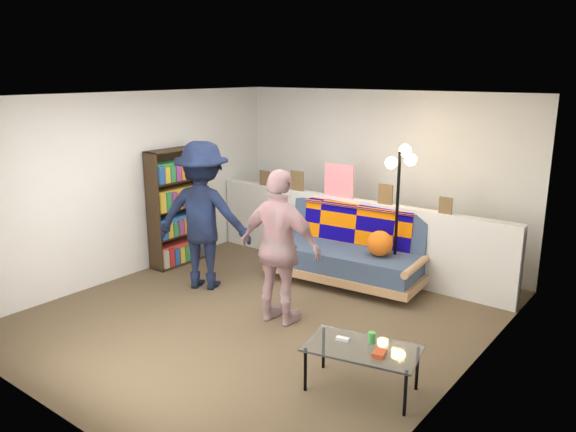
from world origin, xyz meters
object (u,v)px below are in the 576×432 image
at_px(person_left, 203,216).
at_px(futon_sofa, 350,252).
at_px(coffee_table, 363,350).
at_px(person_right, 280,248).
at_px(floor_lamp, 400,189).
at_px(bookshelf, 176,211).

bearing_deg(person_left, futon_sofa, -162.80).
height_order(futon_sofa, coffee_table, futon_sofa).
bearing_deg(coffee_table, person_right, 155.19).
height_order(coffee_table, floor_lamp, floor_lamp).
height_order(futon_sofa, person_right, person_right).
height_order(bookshelf, person_left, person_left).
distance_m(coffee_table, person_left, 2.99).
bearing_deg(futon_sofa, floor_lamp, 11.85).
relative_size(futon_sofa, bookshelf, 1.27).
relative_size(futon_sofa, coffee_table, 1.98).
bearing_deg(floor_lamp, futon_sofa, -168.15).
height_order(coffee_table, person_left, person_left).
xyz_separation_m(bookshelf, person_left, (0.94, -0.38, 0.16)).
height_order(bookshelf, coffee_table, bookshelf).
distance_m(coffee_table, floor_lamp, 2.58).
bearing_deg(floor_lamp, person_right, -108.80).
relative_size(coffee_table, person_right, 0.62).
distance_m(futon_sofa, bookshelf, 2.49).
height_order(futon_sofa, bookshelf, bookshelf).
xyz_separation_m(floor_lamp, person_right, (-0.55, -1.62, -0.44)).
relative_size(coffee_table, person_left, 0.57).
distance_m(person_left, person_right, 1.43).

